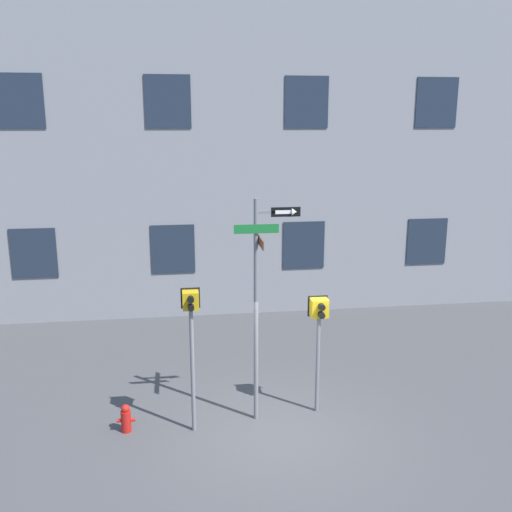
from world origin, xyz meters
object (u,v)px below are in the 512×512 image
fire_hydrant (126,419)px  pedestrian_signal_right (319,322)px  street_sign_pole (259,292)px  pedestrian_signal_left (191,324)px

fire_hydrant → pedestrian_signal_right: bearing=4.0°
street_sign_pole → fire_hydrant: 3.58m
street_sign_pole → fire_hydrant: (-2.64, -0.14, -2.41)m
street_sign_pole → pedestrian_signal_left: 1.44m
street_sign_pole → pedestrian_signal_right: 1.43m
pedestrian_signal_right → fire_hydrant: size_ratio=4.36×
pedestrian_signal_right → fire_hydrant: pedestrian_signal_right is taller
pedestrian_signal_left → fire_hydrant: pedestrian_signal_left is taller
pedestrian_signal_left → pedestrian_signal_right: size_ratio=1.16×
street_sign_pole → fire_hydrant: size_ratio=7.93×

